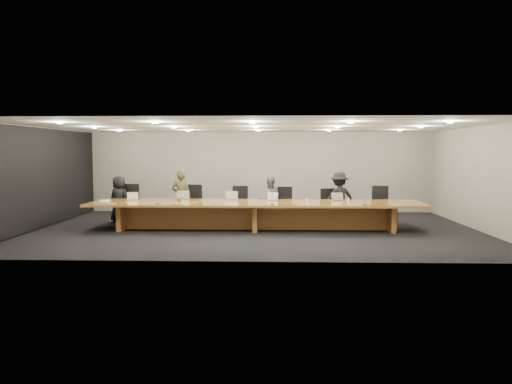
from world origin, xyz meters
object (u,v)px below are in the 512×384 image
chair_far_left (128,203)px  person_b (181,197)px  chair_left (192,203)px  laptop_b (182,195)px  chair_mid_right (285,205)px  chair_right (329,205)px  mic_right (365,204)px  conference_table (256,210)px  laptop_a (133,196)px  laptop_c (231,196)px  person_c (270,200)px  amber_mug (179,200)px  chair_far_right (381,205)px  laptop_d (271,196)px  person_a (119,199)px  person_d (339,198)px  laptop_e (338,197)px  chair_mid_left (240,204)px  mic_left (158,203)px  paper_cup_near (307,200)px  paper_cup_far (348,200)px  mic_center (272,204)px  water_bottle (182,198)px

chair_far_left → person_b: (1.62, -0.12, 0.20)m
chair_left → laptop_b: 0.92m
chair_mid_right → chair_right: chair_mid_right is taller
laptop_b → person_b: bearing=105.0°
chair_right → mic_right: (0.69, -1.94, 0.25)m
chair_mid_right → conference_table: bearing=-120.6°
laptop_a → laptop_c: laptop_c is taller
person_c → mic_right: size_ratio=12.00×
laptop_a → amber_mug: size_ratio=3.22×
laptop_c → chair_far_right: bearing=17.9°
chair_mid_right → laptop_d: (-0.40, -0.97, 0.33)m
chair_left → chair_right: bearing=14.5°
person_a → person_d: (6.56, -0.05, 0.07)m
person_b → laptop_e: (4.52, -0.86, 0.08)m
chair_mid_left → mic_right: size_ratio=9.66×
amber_mug → conference_table: bearing=0.1°
person_c → mic_left: 3.41m
chair_mid_right → person_b: (-3.07, -0.15, 0.24)m
laptop_d → laptop_b: bearing=-157.7°
chair_far_right → laptop_e: size_ratio=3.69×
mic_left → mic_right: (5.39, 0.01, -0.00)m
chair_mid_right → person_a: bearing=-177.6°
laptop_a → mic_right: size_ratio=2.64×
conference_table → laptop_b: (-2.09, 0.35, 0.37)m
laptop_d → paper_cup_near: 1.00m
chair_right → laptop_b: 4.38m
chair_right → laptop_e: 1.12m
conference_table → person_d: bearing=25.9°
person_a → paper_cup_far: person_a is taller
laptop_d → person_a: bearing=-168.3°
chair_far_left → person_c: 4.25m
person_d → laptop_d: 2.17m
chair_mid_right → person_d: bearing=-3.1°
paper_cup_near → paper_cup_far: 1.13m
chair_far_right → chair_far_left: bearing=-177.2°
mic_right → paper_cup_far: bearing=116.8°
person_a → laptop_a: bearing=147.7°
laptop_c → paper_cup_far: 3.25m
chair_far_right → mic_left: (-6.19, -1.76, 0.20)m
laptop_a → laptop_d: laptop_d is taller
laptop_d → mic_center: (0.03, -0.95, -0.11)m
chair_mid_left → laptop_e: chair_mid_left is taller
laptop_a → laptop_b: (1.36, 0.06, 0.02)m
laptop_a → paper_cup_far: 5.97m
person_b → paper_cup_near: (3.65, -0.99, 0.01)m
laptop_b → mic_left: bearing=-112.4°
paper_cup_near → paper_cup_far: (1.12, -0.12, 0.00)m
chair_far_right → person_c: bearing=-176.4°
water_bottle → mic_left: water_bottle is taller
chair_mid_right → laptop_a: 4.40m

